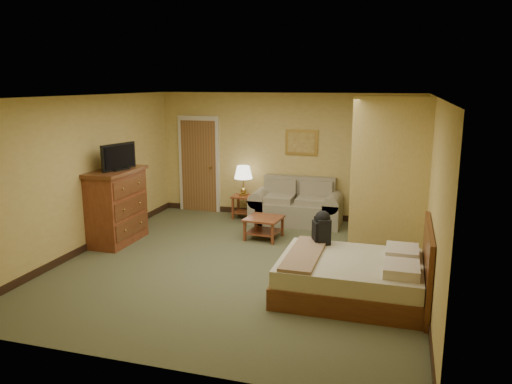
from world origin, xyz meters
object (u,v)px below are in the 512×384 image
at_px(loveseat, 296,209).
at_px(coffee_table, 264,223).
at_px(dresser, 117,206).
at_px(bed, 355,276).

xyz_separation_m(loveseat, coffee_table, (-0.35, -1.19, -0.01)).
xyz_separation_m(dresser, bed, (4.30, -1.16, -0.38)).
distance_m(coffee_table, dresser, 2.65).
xyz_separation_m(loveseat, dresser, (-2.80, -2.12, 0.37)).
bearing_deg(coffee_table, loveseat, 73.59).
relative_size(coffee_table, bed, 0.35).
bearing_deg(bed, coffee_table, 131.43).
height_order(loveseat, bed, bed).
bearing_deg(dresser, coffee_table, 20.87).
xyz_separation_m(coffee_table, dresser, (-2.45, -0.93, 0.38)).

